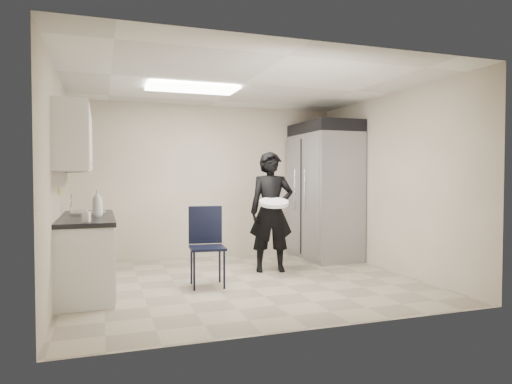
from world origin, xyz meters
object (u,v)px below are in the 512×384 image
object	(u,v)px
commercial_fridge	(324,196)
lower_counter	(87,255)
man_tuxedo	(271,212)
folding_chair	(207,248)

from	to	relation	value
commercial_fridge	lower_counter	bearing A→B (deg)	-164.12
lower_counter	man_tuxedo	xyz separation A→B (m)	(2.53, 0.31, 0.44)
commercial_fridge	man_tuxedo	bearing A→B (deg)	-148.54
lower_counter	man_tuxedo	world-z (taller)	man_tuxedo
lower_counter	folding_chair	size ratio (longest dim) A/B	1.94
lower_counter	man_tuxedo	distance (m)	2.58
man_tuxedo	lower_counter	bearing A→B (deg)	-160.49
lower_counter	folding_chair	bearing A→B (deg)	-11.70
commercial_fridge	folding_chair	xyz separation A→B (m)	(-2.35, -1.37, -0.56)
folding_chair	man_tuxedo	distance (m)	1.31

